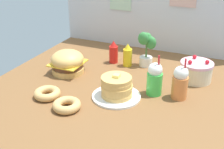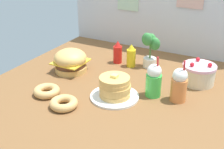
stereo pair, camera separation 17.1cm
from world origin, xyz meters
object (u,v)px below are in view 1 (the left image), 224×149
(ketchup_bottle, at_px, (114,53))
(orange_float_cup, at_px, (180,83))
(pancake_stack, at_px, (117,89))
(cream_soda_cup, at_px, (155,79))
(burger, at_px, (68,62))
(donut_chocolate, at_px, (67,105))
(layer_cake, at_px, (196,71))
(mustard_bottle, at_px, (128,56))
(donut_pink_glaze, at_px, (47,93))
(potted_plant, at_px, (147,48))

(ketchup_bottle, xyz_separation_m, orange_float_cup, (0.74, -0.43, 0.03))
(pancake_stack, relative_size, cream_soda_cup, 1.13)
(burger, height_order, donut_chocolate, burger)
(pancake_stack, bearing_deg, layer_cake, 47.46)
(donut_chocolate, bearing_deg, mustard_bottle, 82.62)
(cream_soda_cup, bearing_deg, orange_float_cup, 5.38)
(burger, height_order, donut_pink_glaze, burger)
(layer_cake, bearing_deg, mustard_bottle, 175.13)
(donut_pink_glaze, bearing_deg, orange_float_cup, 23.32)
(cream_soda_cup, relative_size, orange_float_cup, 1.00)
(burger, relative_size, pancake_stack, 0.78)
(orange_float_cup, height_order, donut_chocolate, orange_float_cup)
(donut_chocolate, bearing_deg, burger, 120.61)
(pancake_stack, relative_size, potted_plant, 1.11)
(layer_cake, height_order, donut_chocolate, layer_cake)
(orange_float_cup, xyz_separation_m, potted_plant, (-0.43, 0.49, 0.05))
(pancake_stack, relative_size, donut_pink_glaze, 1.83)
(burger, relative_size, mustard_bottle, 1.33)
(pancake_stack, height_order, donut_pink_glaze, pancake_stack)
(cream_soda_cup, height_order, orange_float_cup, same)
(layer_cake, xyz_separation_m, donut_chocolate, (-0.77, -0.85, -0.05))
(potted_plant, bearing_deg, cream_soda_cup, -65.51)
(burger, xyz_separation_m, potted_plant, (0.60, 0.44, 0.08))
(burger, xyz_separation_m, ketchup_bottle, (0.28, 0.38, 0.00))
(layer_cake, xyz_separation_m, mustard_bottle, (-0.65, 0.06, 0.02))
(burger, xyz_separation_m, donut_pink_glaze, (0.09, -0.45, -0.07))
(mustard_bottle, xyz_separation_m, cream_soda_cup, (0.39, -0.43, 0.03))
(layer_cake, bearing_deg, orange_float_cup, -100.01)
(pancake_stack, distance_m, potted_plant, 0.69)
(pancake_stack, xyz_separation_m, layer_cake, (0.51, 0.55, 0.01))
(orange_float_cup, bearing_deg, donut_pink_glaze, -156.68)
(burger, relative_size, ketchup_bottle, 1.33)
(burger, bearing_deg, pancake_stack, -22.49)
(layer_cake, bearing_deg, cream_soda_cup, -124.18)
(ketchup_bottle, bearing_deg, donut_chocolate, -87.79)
(layer_cake, relative_size, donut_chocolate, 1.34)
(ketchup_bottle, distance_m, potted_plant, 0.33)
(ketchup_bottle, relative_size, cream_soda_cup, 0.67)
(donut_chocolate, bearing_deg, layer_cake, 47.98)
(pancake_stack, distance_m, orange_float_cup, 0.48)
(potted_plant, bearing_deg, layer_cake, -14.83)
(burger, relative_size, cream_soda_cup, 0.88)
(ketchup_bottle, relative_size, orange_float_cup, 0.67)
(orange_float_cup, relative_size, donut_chocolate, 1.61)
(pancake_stack, distance_m, donut_pink_glaze, 0.54)
(burger, bearing_deg, ketchup_bottle, 53.36)
(orange_float_cup, bearing_deg, pancake_stack, -156.73)
(ketchup_bottle, relative_size, potted_plant, 0.66)
(orange_float_cup, bearing_deg, layer_cake, 79.99)
(layer_cake, height_order, mustard_bottle, mustard_bottle)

